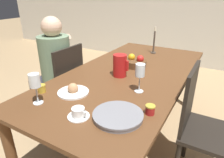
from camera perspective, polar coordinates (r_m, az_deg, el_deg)
ground_plane at (r=2.16m, az=4.17°, el=-16.52°), size 20.00×20.00×0.00m
dining_table at (r=1.81m, az=4.78°, el=-0.60°), size 0.97×2.01×0.74m
chair_person_side at (r=2.11m, az=-14.07°, el=-2.27°), size 0.42×0.42×0.93m
chair_opposite at (r=1.63m, az=24.50°, el=-12.17°), size 0.42×0.42×0.93m
person_seated at (r=2.09m, az=-16.27°, el=3.65°), size 0.39×0.41×1.19m
red_pitcher at (r=1.66m, az=2.25°, el=3.93°), size 0.14×0.11×0.19m
wine_glass_water at (r=1.38m, az=8.02°, el=2.15°), size 0.07×0.07×0.21m
wine_glass_juice at (r=1.31m, az=-21.19°, el=-0.86°), size 0.07×0.07×0.20m
teacup_near_person at (r=1.16m, az=-9.58°, el=-9.63°), size 0.13×0.13×0.06m
serving_tray at (r=1.15m, az=1.70°, el=-10.44°), size 0.29×0.29×0.03m
bread_plate at (r=1.43m, az=-11.05°, el=-3.27°), size 0.22×0.22×0.07m
jam_jar_amber at (r=1.50m, az=-19.48°, el=-2.45°), size 0.06×0.06×0.06m
jam_jar_red at (r=1.19m, az=10.84°, el=-8.47°), size 0.06×0.06×0.06m
fruit_bowl at (r=1.92m, az=6.68°, el=4.77°), size 0.21×0.21×0.11m
candlestick_tall at (r=2.36m, az=11.90°, el=9.97°), size 0.06×0.06×0.30m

